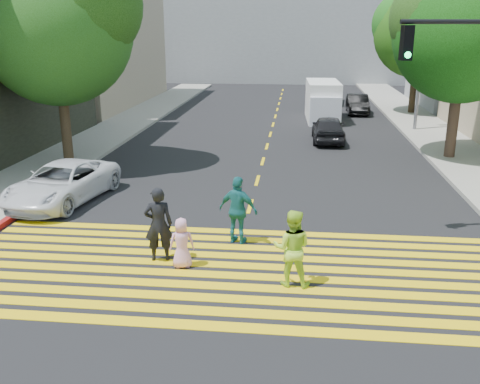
% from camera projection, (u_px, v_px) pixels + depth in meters
% --- Properties ---
extents(ground, '(120.00, 120.00, 0.00)m').
position_uv_depth(ground, '(225.00, 296.00, 11.34)').
color(ground, black).
extents(sidewalk_left, '(3.00, 40.00, 0.15)m').
position_uv_depth(sidewalk_left, '(137.00, 118.00, 33.08)').
color(sidewalk_left, gray).
rests_on(sidewalk_left, ground).
extents(sidewalk_right, '(3.00, 60.00, 0.15)m').
position_uv_depth(sidewalk_right, '(451.00, 149.00, 24.68)').
color(sidewalk_right, gray).
rests_on(sidewalk_right, ground).
extents(curb_red, '(0.20, 8.00, 0.16)m').
position_uv_depth(curb_red, '(43.00, 197.00, 17.72)').
color(curb_red, maroon).
rests_on(curb_red, ground).
extents(crosswalk, '(13.40, 5.30, 0.01)m').
position_uv_depth(crosswalk, '(232.00, 270.00, 12.55)').
color(crosswalk, yellow).
rests_on(crosswalk, ground).
extents(lane_line, '(0.12, 34.40, 0.01)m').
position_uv_depth(lane_line, '(274.00, 120.00, 32.70)').
color(lane_line, yellow).
rests_on(lane_line, ground).
extents(building_left_tan, '(12.00, 16.00, 10.00)m').
position_uv_depth(building_left_tan, '(55.00, 34.00, 38.10)').
color(building_left_tan, tan).
rests_on(building_left_tan, ground).
extents(backdrop_block, '(30.00, 8.00, 12.00)m').
position_uv_depth(backdrop_block, '(287.00, 22.00, 55.15)').
color(backdrop_block, gray).
rests_on(backdrop_block, ground).
extents(tree_left, '(7.47, 7.16, 8.48)m').
position_uv_depth(tree_left, '(58.00, 20.00, 20.42)').
color(tree_left, '#2F2319').
rests_on(tree_left, ground).
extents(tree_right_near, '(7.17, 6.86, 8.20)m').
position_uv_depth(tree_right_near, '(467.00, 25.00, 21.37)').
color(tree_right_near, '#493225').
rests_on(tree_right_near, ground).
extents(tree_right_far, '(7.50, 7.30, 8.00)m').
position_uv_depth(tree_right_far, '(420.00, 28.00, 33.23)').
color(tree_right_far, black).
rests_on(tree_right_far, ground).
extents(pedestrian_man, '(0.76, 0.59, 1.85)m').
position_uv_depth(pedestrian_man, '(158.00, 224.00, 12.85)').
color(pedestrian_man, black).
rests_on(pedestrian_man, ground).
extents(pedestrian_woman, '(0.90, 0.72, 1.74)m').
position_uv_depth(pedestrian_woman, '(292.00, 248.00, 11.61)').
color(pedestrian_woman, '#B9EB3A').
rests_on(pedestrian_woman, ground).
extents(pedestrian_child, '(0.68, 0.54, 1.22)m').
position_uv_depth(pedestrian_child, '(182.00, 243.00, 12.56)').
color(pedestrian_child, '#E69CC2').
rests_on(pedestrian_child, ground).
extents(pedestrian_extra, '(1.14, 0.73, 1.81)m').
position_uv_depth(pedestrian_extra, '(238.00, 210.00, 13.91)').
color(pedestrian_extra, '#1D6C74').
rests_on(pedestrian_extra, ground).
extents(white_sedan, '(2.81, 4.84, 1.27)m').
position_uv_depth(white_sedan, '(62.00, 183.00, 17.31)').
color(white_sedan, silver).
rests_on(white_sedan, ground).
extents(dark_car_near, '(1.57, 3.84, 1.31)m').
position_uv_depth(dark_car_near, '(328.00, 129.00, 26.44)').
color(dark_car_near, black).
rests_on(dark_car_near, ground).
extents(silver_car, '(2.36, 4.82, 1.35)m').
position_uv_depth(silver_car, '(329.00, 94.00, 40.03)').
color(silver_car, gray).
rests_on(silver_car, ground).
extents(dark_car_parked, '(1.37, 3.77, 1.24)m').
position_uv_depth(dark_car_parked, '(357.00, 104.00, 35.12)').
color(dark_car_parked, black).
rests_on(dark_car_parked, ground).
extents(white_van, '(2.03, 5.00, 2.33)m').
position_uv_depth(white_van, '(323.00, 102.00, 32.36)').
color(white_van, white).
rests_on(white_van, ground).
extents(street_lamp, '(2.20, 0.63, 9.78)m').
position_uv_depth(street_lamp, '(421.00, 24.00, 27.48)').
color(street_lamp, slate).
rests_on(street_lamp, ground).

